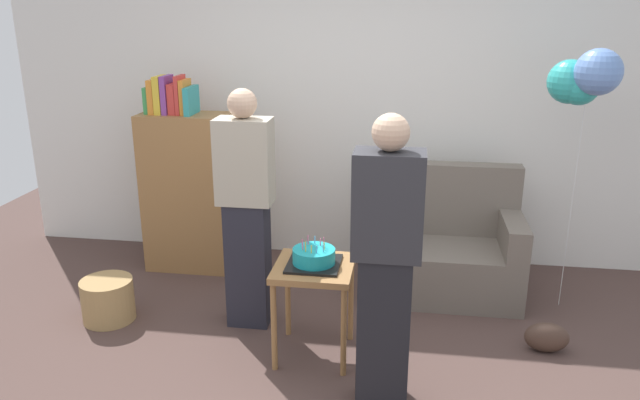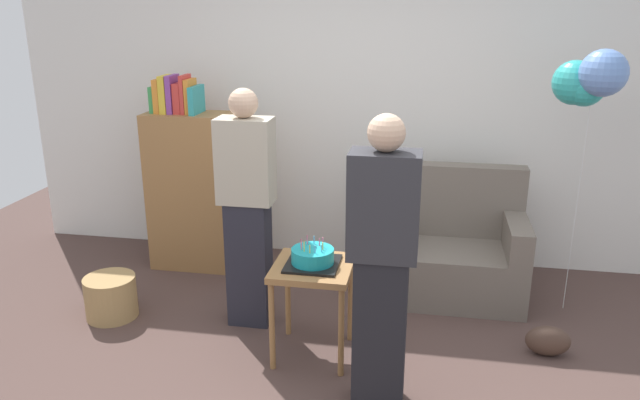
{
  "view_description": "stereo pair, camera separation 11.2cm",
  "coord_description": "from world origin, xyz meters",
  "px_view_note": "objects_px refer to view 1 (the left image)",
  "views": [
    {
      "loc": [
        0.43,
        -3.06,
        2.14
      ],
      "look_at": [
        -0.12,
        0.59,
        0.95
      ],
      "focal_mm": 34.59,
      "sensor_mm": 36.0,
      "label": 1
    },
    {
      "loc": [
        0.54,
        -3.04,
        2.14
      ],
      "look_at": [
        -0.12,
        0.59,
        0.95
      ],
      "focal_mm": 34.59,
      "sensor_mm": 36.0,
      "label": 2
    }
  ],
  "objects_px": {
    "person_holding_cake": "(386,265)",
    "balloon_bunch": "(583,79)",
    "birthday_cake": "(314,257)",
    "person_blowing_candles": "(246,209)",
    "side_table": "(314,279)",
    "bookshelf": "(193,189)",
    "wicker_basket": "(108,300)",
    "couch": "(446,249)",
    "handbag": "(547,337)"
  },
  "relations": [
    {
      "from": "person_holding_cake",
      "to": "balloon_bunch",
      "type": "relative_size",
      "value": 0.88
    },
    {
      "from": "birthday_cake",
      "to": "person_blowing_candles",
      "type": "height_order",
      "value": "person_blowing_candles"
    },
    {
      "from": "side_table",
      "to": "person_blowing_candles",
      "type": "height_order",
      "value": "person_blowing_candles"
    },
    {
      "from": "person_holding_cake",
      "to": "side_table",
      "type": "bearing_deg",
      "value": -24.78
    },
    {
      "from": "bookshelf",
      "to": "side_table",
      "type": "distance_m",
      "value": 1.7
    },
    {
      "from": "wicker_basket",
      "to": "bookshelf",
      "type": "bearing_deg",
      "value": 72.55
    },
    {
      "from": "couch",
      "to": "person_holding_cake",
      "type": "relative_size",
      "value": 0.67
    },
    {
      "from": "birthday_cake",
      "to": "side_table",
      "type": "bearing_deg",
      "value": -56.05
    },
    {
      "from": "couch",
      "to": "person_blowing_candles",
      "type": "bearing_deg",
      "value": -152.11
    },
    {
      "from": "bookshelf",
      "to": "couch",
      "type": "bearing_deg",
      "value": -4.14
    },
    {
      "from": "couch",
      "to": "bookshelf",
      "type": "xyz_separation_m",
      "value": [
        -2.05,
        0.15,
        0.35
      ]
    },
    {
      "from": "person_blowing_candles",
      "to": "wicker_basket",
      "type": "height_order",
      "value": "person_blowing_candles"
    },
    {
      "from": "birthday_cake",
      "to": "wicker_basket",
      "type": "bearing_deg",
      "value": 171.52
    },
    {
      "from": "side_table",
      "to": "person_blowing_candles",
      "type": "distance_m",
      "value": 0.68
    },
    {
      "from": "wicker_basket",
      "to": "handbag",
      "type": "bearing_deg",
      "value": 0.4
    },
    {
      "from": "birthday_cake",
      "to": "wicker_basket",
      "type": "height_order",
      "value": "birthday_cake"
    },
    {
      "from": "person_blowing_candles",
      "to": "person_holding_cake",
      "type": "xyz_separation_m",
      "value": [
        0.96,
        -0.76,
        0.0
      ]
    },
    {
      "from": "couch",
      "to": "wicker_basket",
      "type": "xyz_separation_m",
      "value": [
        -2.35,
        -0.83,
        -0.19
      ]
    },
    {
      "from": "couch",
      "to": "bookshelf",
      "type": "relative_size",
      "value": 0.69
    },
    {
      "from": "person_holding_cake",
      "to": "wicker_basket",
      "type": "bearing_deg",
      "value": 0.18
    },
    {
      "from": "birthday_cake",
      "to": "person_holding_cake",
      "type": "xyz_separation_m",
      "value": [
        0.45,
        -0.43,
        0.17
      ]
    },
    {
      "from": "couch",
      "to": "birthday_cake",
      "type": "bearing_deg",
      "value": -128.9
    },
    {
      "from": "wicker_basket",
      "to": "person_holding_cake",
      "type": "bearing_deg",
      "value": -18.42
    },
    {
      "from": "wicker_basket",
      "to": "balloon_bunch",
      "type": "bearing_deg",
      "value": 12.8
    },
    {
      "from": "couch",
      "to": "person_holding_cake",
      "type": "distance_m",
      "value": 1.61
    },
    {
      "from": "couch",
      "to": "person_blowing_candles",
      "type": "xyz_separation_m",
      "value": [
        -1.36,
        -0.72,
        0.49
      ]
    },
    {
      "from": "wicker_basket",
      "to": "person_blowing_candles",
      "type": "bearing_deg",
      "value": 6.46
    },
    {
      "from": "side_table",
      "to": "person_holding_cake",
      "type": "bearing_deg",
      "value": -43.38
    },
    {
      "from": "birthday_cake",
      "to": "balloon_bunch",
      "type": "distance_m",
      "value": 2.15
    },
    {
      "from": "person_holding_cake",
      "to": "handbag",
      "type": "relative_size",
      "value": 5.82
    },
    {
      "from": "bookshelf",
      "to": "person_blowing_candles",
      "type": "height_order",
      "value": "person_blowing_candles"
    },
    {
      "from": "handbag",
      "to": "balloon_bunch",
      "type": "height_order",
      "value": "balloon_bunch"
    },
    {
      "from": "side_table",
      "to": "person_holding_cake",
      "type": "xyz_separation_m",
      "value": [
        0.45,
        -0.43,
        0.31
      ]
    },
    {
      "from": "side_table",
      "to": "balloon_bunch",
      "type": "distance_m",
      "value": 2.22
    },
    {
      "from": "person_holding_cake",
      "to": "balloon_bunch",
      "type": "xyz_separation_m",
      "value": [
        1.21,
        1.37,
        0.82
      ]
    },
    {
      "from": "birthday_cake",
      "to": "person_holding_cake",
      "type": "distance_m",
      "value": 0.64
    },
    {
      "from": "side_table",
      "to": "wicker_basket",
      "type": "height_order",
      "value": "side_table"
    },
    {
      "from": "person_blowing_candles",
      "to": "wicker_basket",
      "type": "relative_size",
      "value": 4.53
    },
    {
      "from": "bookshelf",
      "to": "handbag",
      "type": "distance_m",
      "value": 2.89
    },
    {
      "from": "handbag",
      "to": "wicker_basket",
      "type": "bearing_deg",
      "value": -179.6
    },
    {
      "from": "couch",
      "to": "side_table",
      "type": "xyz_separation_m",
      "value": [
        -0.85,
        -1.06,
        0.18
      ]
    },
    {
      "from": "bookshelf",
      "to": "balloon_bunch",
      "type": "distance_m",
      "value": 3.03
    },
    {
      "from": "person_holding_cake",
      "to": "wicker_basket",
      "type": "height_order",
      "value": "person_holding_cake"
    },
    {
      "from": "person_blowing_candles",
      "to": "wicker_basket",
      "type": "distance_m",
      "value": 1.21
    },
    {
      "from": "person_holding_cake",
      "to": "person_blowing_candles",
      "type": "bearing_deg",
      "value": -19.93
    },
    {
      "from": "person_holding_cake",
      "to": "bookshelf",
      "type": "bearing_deg",
      "value": -26.14
    },
    {
      "from": "side_table",
      "to": "balloon_bunch",
      "type": "height_order",
      "value": "balloon_bunch"
    },
    {
      "from": "person_blowing_candles",
      "to": "birthday_cake",
      "type": "bearing_deg",
      "value": -31.04
    },
    {
      "from": "side_table",
      "to": "handbag",
      "type": "distance_m",
      "value": 1.54
    },
    {
      "from": "couch",
      "to": "bookshelf",
      "type": "bearing_deg",
      "value": 175.86
    }
  ]
}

